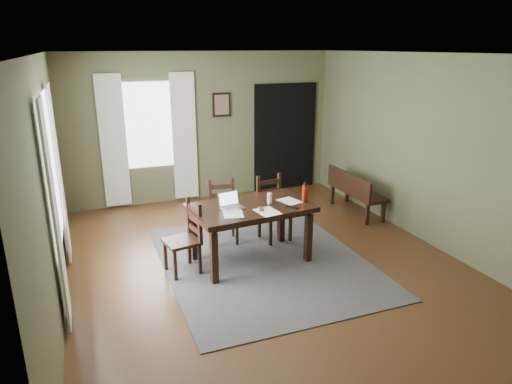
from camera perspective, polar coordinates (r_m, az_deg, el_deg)
name	(u,v)px	position (r m, az deg, el deg)	size (l,w,h in m)	color
ground	(264,262)	(6.25, 1.00, -8.72)	(5.00, 6.00, 0.01)	#492C16
room_shell	(265,129)	(5.67, 1.10, 7.84)	(5.02, 6.02, 2.71)	brown
rug	(264,261)	(6.24, 1.00, -8.63)	(2.60, 3.20, 0.01)	#424242
dining_table	(251,212)	(6.00, -0.65, -2.57)	(1.64, 1.08, 0.78)	black
chair_end	(185,238)	(5.87, -8.84, -5.75)	(0.48, 0.48, 0.94)	black
chair_back_left	(223,212)	(6.72, -4.11, -2.57)	(0.45, 0.45, 0.91)	black
chair_back_right	(273,209)	(6.79, 2.16, -2.13)	(0.47, 0.47, 0.96)	black
bench	(354,189)	(8.02, 12.16, 0.36)	(0.42, 1.29, 0.73)	black
laptop	(231,204)	(5.89, -3.20, -1.46)	(0.33, 0.28, 0.20)	#B7B7BC
computer_mouse	(261,209)	(5.80, 0.64, -2.14)	(0.06, 0.10, 0.03)	#3F3F42
tv_remote	(292,207)	(5.89, 4.53, -1.94)	(0.04, 0.16, 0.02)	black
drinking_glass	(270,198)	(6.03, 1.71, -0.78)	(0.07, 0.07, 0.14)	silver
water_bottle	(305,193)	(6.11, 6.14, -0.11)	(0.08, 0.08, 0.27)	#A6260C
paper_a	(233,214)	(5.69, -2.88, -2.71)	(0.24, 0.32, 0.00)	white
paper_d	(290,201)	(6.16, 4.22, -1.13)	(0.23, 0.30, 0.00)	white
paper_e	(268,212)	(5.75, 1.45, -2.48)	(0.25, 0.33, 0.00)	white
window_left	(52,172)	(5.55, -24.15, 2.30)	(0.01, 1.30, 1.70)	white
window_back	(149,125)	(8.33, -13.29, 8.12)	(1.00, 0.01, 1.50)	white
curtain_left_near	(56,217)	(4.83, -23.76, -2.92)	(0.03, 0.48, 2.30)	silver
curtain_left_far	(60,175)	(6.40, -23.35, 1.99)	(0.03, 0.48, 2.30)	silver
curtain_back_left	(113,142)	(8.28, -17.40, 5.96)	(0.44, 0.03, 2.30)	silver
curtain_back_right	(184,137)	(8.45, -8.96, 6.78)	(0.44, 0.03, 2.30)	silver
framed_picture	(222,105)	(8.57, -4.33, 10.83)	(0.34, 0.03, 0.44)	black
doorway_back	(285,137)	(9.14, 3.65, 6.83)	(1.30, 0.03, 2.10)	black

